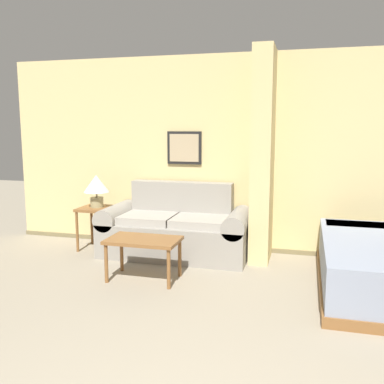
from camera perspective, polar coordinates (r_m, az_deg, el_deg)
wall_back at (r=5.69m, az=10.77°, el=4.86°), size 7.51×0.16×2.60m
wall_partition_pillar at (r=5.33m, az=9.42°, el=4.70°), size 0.24×0.62×2.60m
couch at (r=5.58m, az=-2.16°, el=-5.04°), size 1.92×0.84×0.93m
coffee_table at (r=4.71m, az=-6.49°, el=-6.86°), size 0.78×0.48×0.46m
side_table at (r=5.95m, az=-12.51°, el=-2.90°), size 0.46×0.46×0.58m
table_lamp at (r=5.89m, az=-12.63°, el=0.78°), size 0.34×0.34×0.44m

